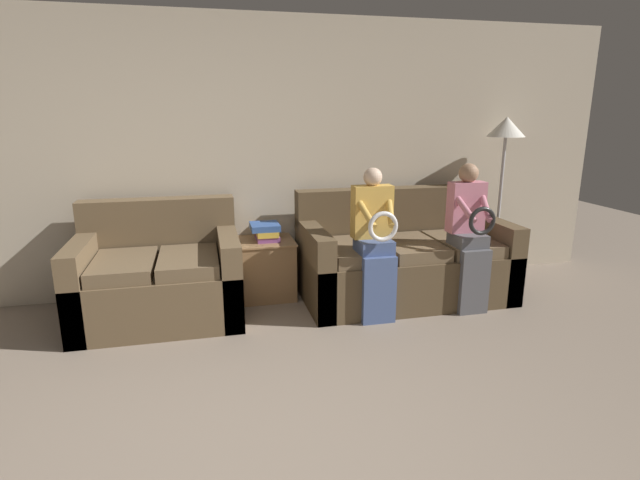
# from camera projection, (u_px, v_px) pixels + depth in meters

# --- Properties ---
(wall_back) EXTENTS (7.99, 0.06, 2.55)m
(wall_back) POSITION_uv_depth(u_px,v_px,m) (214.00, 159.00, 4.60)
(wall_back) COLOR beige
(wall_back) RESTS_ON ground_plane
(couch_main) EXTENTS (1.88, 0.97, 0.98)m
(couch_main) POSITION_uv_depth(u_px,v_px,m) (403.00, 261.00, 4.66)
(couch_main) COLOR brown
(couch_main) RESTS_ON ground_plane
(couch_side) EXTENTS (1.32, 0.98, 0.96)m
(couch_side) POSITION_uv_depth(u_px,v_px,m) (160.00, 278.00, 4.19)
(couch_side) COLOR brown
(couch_side) RESTS_ON ground_plane
(child_left_seated) EXTENTS (0.34, 0.37, 1.26)m
(child_left_seated) POSITION_uv_depth(u_px,v_px,m) (375.00, 239.00, 4.09)
(child_left_seated) COLOR #475B8E
(child_left_seated) RESTS_ON ground_plane
(child_right_seated) EXTENTS (0.31, 0.37, 1.27)m
(child_right_seated) POSITION_uv_depth(u_px,v_px,m) (470.00, 232.00, 4.28)
(child_right_seated) COLOR #56565B
(child_right_seated) RESTS_ON ground_plane
(side_shelf) EXTENTS (0.51, 0.50, 0.55)m
(side_shelf) POSITION_uv_depth(u_px,v_px,m) (267.00, 267.00, 4.67)
(side_shelf) COLOR olive
(side_shelf) RESTS_ON ground_plane
(book_stack) EXTENTS (0.26, 0.28, 0.16)m
(book_stack) POSITION_uv_depth(u_px,v_px,m) (266.00, 231.00, 4.59)
(book_stack) COLOR #7A4284
(book_stack) RESTS_ON side_shelf
(floor_lamp) EXTENTS (0.37, 0.37, 1.65)m
(floor_lamp) POSITION_uv_depth(u_px,v_px,m) (505.00, 140.00, 4.90)
(floor_lamp) COLOR #2D2B28
(floor_lamp) RESTS_ON ground_plane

